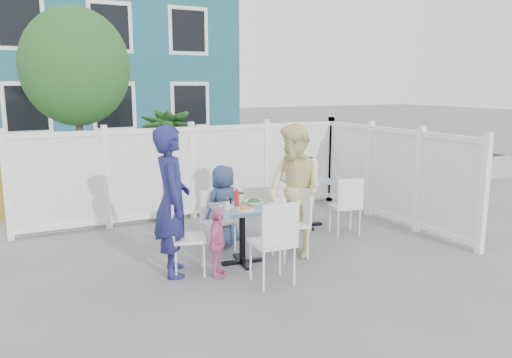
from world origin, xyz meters
name	(u,v)px	position (x,y,z in m)	size (l,w,h in m)	color
ground	(247,260)	(0.00, 0.00, 0.00)	(80.00, 80.00, 0.00)	slate
near_sidewalk	(165,201)	(0.00, 3.80, 0.01)	(24.00, 2.60, 0.01)	gray
street	(125,173)	(0.00, 7.50, 0.00)	(24.00, 5.00, 0.01)	black
far_sidewalk	(104,158)	(0.00, 10.60, 0.01)	(24.00, 1.60, 0.01)	gray
building	(68,65)	(-0.50, 14.00, 3.00)	(11.00, 6.00, 6.00)	#135458
fence_back	(192,174)	(0.10, 2.40, 0.78)	(5.86, 0.08, 1.60)	white
fence_right	(392,177)	(3.00, 0.60, 0.78)	(0.08, 3.66, 1.60)	white
tree	(75,67)	(-1.60, 3.30, 2.59)	(1.80, 1.62, 3.59)	#382316
potted_shrub_a	(172,160)	(-0.04, 3.10, 0.94)	(1.05, 1.05, 1.88)	#1A491E
potted_shrub_b	(269,163)	(1.94, 3.00, 0.75)	(1.36, 1.17, 1.51)	#1A491E
main_table	(242,220)	(-0.10, -0.07, 0.59)	(0.80, 0.80, 0.76)	#445B72
spare_table	(305,189)	(1.56, 1.04, 0.62)	(0.88, 0.88, 0.80)	#445B72
chair_left	(182,232)	(-0.91, -0.06, 0.54)	(0.51, 0.52, 0.92)	white
chair_right	(296,217)	(0.66, -0.15, 0.55)	(0.44, 0.45, 0.95)	white
chair_back	(216,215)	(-0.17, 0.65, 0.49)	(0.45, 0.43, 0.85)	white
chair_near	(276,237)	(-0.07, -0.90, 0.59)	(0.48, 0.46, 1.01)	white
chair_spare	(347,202)	(1.88, 0.33, 0.53)	(0.49, 0.48, 0.91)	white
man	(172,201)	(-1.01, 0.00, 0.92)	(0.67, 0.44, 1.83)	navy
woman	(295,191)	(0.68, -0.08, 0.90)	(0.87, 0.68, 1.80)	yellow
boy	(224,206)	(-0.03, 0.71, 0.59)	(0.58, 0.38, 1.19)	navy
toddler	(217,243)	(-0.57, -0.36, 0.42)	(0.50, 0.21, 0.85)	#D96696
plate_main	(245,209)	(-0.13, -0.23, 0.77)	(0.22, 0.22, 0.01)	white
plate_side	(226,206)	(-0.28, 0.04, 0.77)	(0.20, 0.20, 0.01)	white
salad_bowl	(254,203)	(0.08, -0.05, 0.79)	(0.23, 0.23, 0.06)	white
coffee_cup_a	(227,205)	(-0.33, -0.10, 0.82)	(0.08, 0.08, 0.12)	beige
coffee_cup_b	(240,198)	(-0.04, 0.13, 0.83)	(0.09, 0.09, 0.13)	beige
ketchup_bottle	(237,198)	(-0.13, 0.02, 0.86)	(0.06, 0.06, 0.20)	#B1181C
salt_shaker	(228,201)	(-0.19, 0.19, 0.79)	(0.03, 0.03, 0.07)	white
pepper_shaker	(230,201)	(-0.16, 0.17, 0.80)	(0.03, 0.03, 0.08)	black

